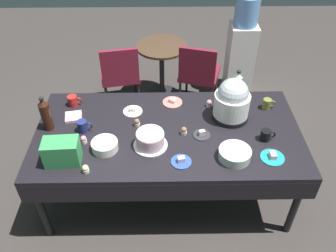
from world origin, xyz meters
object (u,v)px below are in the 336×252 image
Objects in this scene: dessert_plate_teal at (272,157)px; cupcake_mint at (84,140)px; maroon_chair_right at (199,72)px; coffee_mug_black at (266,135)px; dessert_plate_charcoal at (202,134)px; potluck_table at (168,136)px; soda_bottle_cola at (46,114)px; coffee_mug_olive at (267,104)px; dessert_plate_cobalt at (181,161)px; cupcake_rose at (184,131)px; slow_cooker at (232,101)px; maroon_chair_left at (120,73)px; cupcake_cocoa at (137,123)px; soda_carton at (62,152)px; ceramic_snack_bowl at (105,146)px; coffee_mug_navy at (83,126)px; cupcake_lemon at (209,103)px; dessert_plate_white at (133,111)px; coffee_mug_red at (73,101)px; dessert_plate_coral at (172,102)px; round_cafe_table at (162,62)px; glass_salad_bowl at (235,154)px; soda_bottle_water at (237,86)px; water_cooler at (241,49)px; cupcake_berry at (85,169)px; frosted_layer_cake at (150,140)px.

cupcake_mint reaches higher than dessert_plate_teal.
coffee_mug_black is at bearing -74.57° from maroon_chair_right.
coffee_mug_black is at bearing -6.44° from dessert_plate_charcoal.
soda_bottle_cola reaches higher than potluck_table.
coffee_mug_olive is at bearing 81.20° from dessert_plate_teal.
maroon_chair_right is (0.29, 1.69, -0.27)m from dessert_plate_cobalt.
cupcake_rose is at bearing 171.06° from dessert_plate_charcoal.
maroon_chair_right is (-0.16, 1.16, -0.43)m from slow_cooker.
cupcake_mint is 1.50m from maroon_chair_left.
soda_carton is (-0.53, -0.41, 0.07)m from cupcake_cocoa.
potluck_table is 10.68× the size of ceramic_snack_bowl.
cupcake_lemon is at bearing 16.32° from coffee_mug_navy.
maroon_chair_left is at bearing 84.72° from cupcake_mint.
dessert_plate_white is at bearing 160.74° from coffee_mug_black.
soda_carton is at bearing -165.55° from dessert_plate_charcoal.
coffee_mug_red is at bearing 91.66° from soda_carton.
coffee_mug_navy is at bearing -153.38° from dessert_plate_coral.
cupcake_rose is (0.04, 0.32, 0.02)m from dessert_plate_cobalt.
soda_bottle_cola is 0.44× the size of round_cafe_table.
glass_salad_bowl is at bearing -14.02° from soda_bottle_cola.
dessert_plate_cobalt reaches higher than potluck_table.
coffee_mug_black is at bearing 4.67° from soda_carton.
cupcake_lemon is at bearing 23.81° from cupcake_mint.
soda_bottle_water is (0.13, 0.77, 0.10)m from glass_salad_bowl.
soda_bottle_cola is at bearing -122.08° from round_cafe_table.
coffee_mug_red reaches higher than dessert_plate_charcoal.
coffee_mug_olive is (0.35, 0.12, -0.13)m from slow_cooker.
water_cooler is (0.55, 1.36, -0.19)m from cupcake_lemon.
coffee_mug_black reaches higher than cupcake_berry.
coffee_mug_black is at bearing 35.72° from glass_salad_bowl.
dessert_plate_charcoal is at bearing 11.26° from soda_carton.
cupcake_cocoa is at bearing 1.68° from soda_bottle_cola.
dessert_plate_teal is 0.22× the size of maroon_chair_left.
frosted_layer_cake is 0.32× the size of maroon_chair_left.
soda_bottle_water is at bearing 35.25° from potluck_table.
dessert_plate_white is (-0.85, 0.09, -0.17)m from slow_cooker.
soda_bottle_cola is at bearing -162.92° from dessert_plate_white.
cupcake_berry is (-0.70, -0.09, 0.02)m from dessert_plate_cobalt.
coffee_mug_red is 1.73m from coffee_mug_olive.
soda_bottle_water is 1.00m from maroon_chair_right.
frosted_layer_cake is 1.72× the size of dessert_plate_cobalt.
cupcake_rose is 0.83m from coffee_mug_olive.
cupcake_mint is 1.82m from round_cafe_table.
dessert_plate_teal is (0.29, -0.01, -0.03)m from glass_salad_bowl.
cupcake_cocoa is 1.44m from maroon_chair_right.
maroon_chair_left is at bearing 132.85° from slow_cooker.
dessert_plate_white is at bearing 145.49° from cupcake_rose.
coffee_mug_olive is (0.26, -0.15, -0.09)m from soda_bottle_water.
coffee_mug_red is 0.18× the size of round_cafe_table.
ceramic_snack_bowl is at bearing -148.31° from cupcake_lemon.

